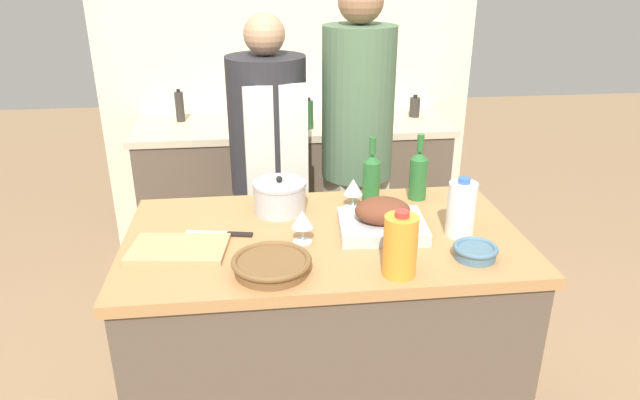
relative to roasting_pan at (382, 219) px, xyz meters
The scene contains 20 objects.
kitchen_island 0.56m from the roasting_pan, behind, with size 1.39×0.78×0.94m.
back_counter 1.62m from the roasting_pan, 97.71° to the left, with size 1.85×0.60×0.94m.
back_wall 1.90m from the roasting_pan, 96.28° to the left, with size 2.35×0.10×2.55m.
roasting_pan is the anchor object (origin of this frame).
wicker_basket 0.46m from the roasting_pan, 149.25° to the right, with size 0.25×0.25×0.05m.
cutting_board 0.70m from the roasting_pan, behind, with size 0.34×0.24×0.02m.
stock_pot 0.41m from the roasting_pan, 147.66° to the left, with size 0.20×0.20×0.14m.
mixing_bowl 0.34m from the roasting_pan, 40.74° to the right, with size 0.14×0.14×0.05m.
juice_jug 0.30m from the roasting_pan, 92.12° to the right, with size 0.10×0.10×0.21m.
milk_jug 0.27m from the roasting_pan, 10.80° to the right, with size 0.10×0.10×0.21m.
wine_bottle_green 0.36m from the roasting_pan, 54.19° to the left, with size 0.07×0.07×0.27m.
wine_bottle_dark 0.29m from the roasting_pan, 86.58° to the left, with size 0.07×0.07×0.26m.
wine_glass_left 0.29m from the roasting_pan, behind, with size 0.07×0.07×0.12m.
wine_glass_right 0.24m from the roasting_pan, 106.20° to the left, with size 0.07×0.07×0.12m.
knife_chef 0.57m from the roasting_pan, behind, with size 0.24×0.08×0.01m.
condiment_bottle_tall 1.66m from the roasting_pan, 70.77° to the left, with size 0.06×0.06×0.14m.
condiment_bottle_short 1.38m from the roasting_pan, 95.20° to the left, with size 0.05×0.05×0.18m.
condiment_bottle_extra 1.84m from the roasting_pan, 118.21° to the left, with size 0.05×0.05×0.19m.
person_cook_aproned 0.93m from the roasting_pan, 113.47° to the left, with size 0.37×0.39×1.62m.
person_cook_guest 0.83m from the roasting_pan, 86.13° to the left, with size 0.34×0.34×1.77m.
Camera 1 is at (-0.22, -1.79, 1.83)m, focal length 32.00 mm.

